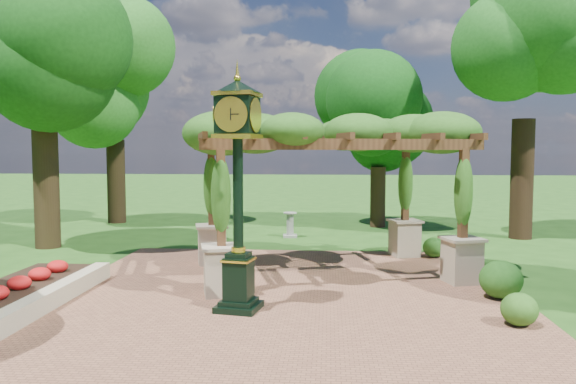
{
  "coord_description": "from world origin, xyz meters",
  "views": [
    {
      "loc": [
        0.93,
        -10.23,
        3.17
      ],
      "look_at": [
        0.0,
        2.5,
        2.2
      ],
      "focal_mm": 35.0,
      "sensor_mm": 36.0,
      "label": 1
    }
  ],
  "objects": [
    {
      "name": "ground",
      "position": [
        0.0,
        0.0,
        0.0
      ],
      "size": [
        120.0,
        120.0,
        0.0
      ],
      "primitive_type": "plane",
      "color": "#1E4714",
      "rests_on": "ground"
    },
    {
      "name": "brick_plaza",
      "position": [
        0.0,
        1.0,
        0.02
      ],
      "size": [
        10.0,
        12.0,
        0.04
      ],
      "primitive_type": "cube",
      "color": "brown",
      "rests_on": "ground"
    },
    {
      "name": "border_wall",
      "position": [
        -4.6,
        0.5,
        0.2
      ],
      "size": [
        0.35,
        5.0,
        0.4
      ],
      "primitive_type": "cube",
      "color": "#C6B793",
      "rests_on": "ground"
    },
    {
      "name": "flower_bed",
      "position": [
        -5.5,
        0.5,
        0.18
      ],
      "size": [
        1.5,
        5.0,
        0.36
      ],
      "primitive_type": "cube",
      "color": "red",
      "rests_on": "ground"
    },
    {
      "name": "pedestal_clock",
      "position": [
        -0.82,
        0.43,
        2.72
      ],
      "size": [
        1.04,
        1.04,
        4.54
      ],
      "rotation": [
        0.0,
        0.0,
        -0.19
      ],
      "color": "black",
      "rests_on": "brick_plaza"
    },
    {
      "name": "pergola",
      "position": [
        0.9,
        3.94,
        3.37
      ],
      "size": [
        7.38,
        5.66,
        4.11
      ],
      "rotation": [
        0.0,
        0.0,
        0.27
      ],
      "color": "tan",
      "rests_on": "brick_plaza"
    },
    {
      "name": "sundial",
      "position": [
        -0.46,
        9.83,
        0.4
      ],
      "size": [
        0.54,
        0.54,
        0.91
      ],
      "rotation": [
        0.0,
        0.0,
        0.08
      ],
      "color": "gray",
      "rests_on": "ground"
    },
    {
      "name": "shrub_front",
      "position": [
        4.32,
        -0.17,
        0.33
      ],
      "size": [
        0.75,
        0.75,
        0.59
      ],
      "primitive_type": "ellipsoid",
      "rotation": [
        0.0,
        0.0,
        0.17
      ],
      "color": "#2A5718",
      "rests_on": "brick_plaza"
    },
    {
      "name": "shrub_mid",
      "position": [
        4.55,
        1.68,
        0.44
      ],
      "size": [
        0.9,
        0.9,
        0.8
      ],
      "primitive_type": "ellipsoid",
      "rotation": [
        0.0,
        0.0,
        -0.01
      ],
      "color": "#215317",
      "rests_on": "brick_plaza"
    },
    {
      "name": "shrub_back",
      "position": [
        3.99,
        6.16,
        0.33
      ],
      "size": [
        0.7,
        0.7,
        0.58
      ],
      "primitive_type": "ellipsoid",
      "rotation": [
        0.0,
        0.0,
        0.08
      ],
      "color": "#25591A",
      "rests_on": "brick_plaza"
    },
    {
      "name": "tree_west_near",
      "position": [
        -8.13,
        7.14,
        6.69
      ],
      "size": [
        4.28,
        4.28,
        9.79
      ],
      "color": "#372716",
      "rests_on": "ground"
    },
    {
      "name": "tree_west_far",
      "position": [
        -8.24,
        13.35,
        6.32
      ],
      "size": [
        4.17,
        4.17,
        9.24
      ],
      "color": "black",
      "rests_on": "ground"
    },
    {
      "name": "tree_north",
      "position": [
        2.94,
        12.83,
        4.33
      ],
      "size": [
        3.42,
        3.42,
        6.33
      ],
      "color": "#392516",
      "rests_on": "ground"
    },
    {
      "name": "tree_east_far",
      "position": [
        7.76,
        10.16,
        7.49
      ],
      "size": [
        4.46,
        4.46,
        10.94
      ],
      "color": "black",
      "rests_on": "ground"
    }
  ]
}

